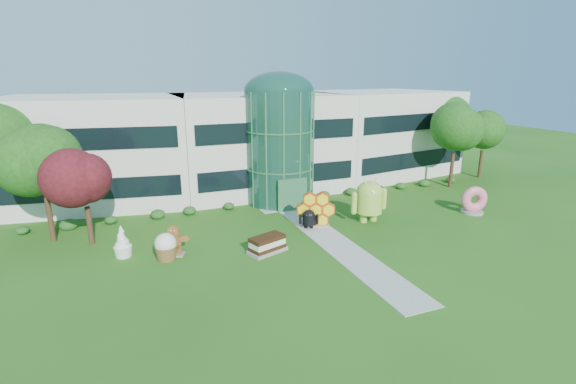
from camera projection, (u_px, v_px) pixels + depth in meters
name	position (u px, v px, depth m)	size (l,w,h in m)	color
ground	(344.00, 250.00, 27.50)	(140.00, 140.00, 0.00)	#215114
building	(258.00, 141.00, 42.27)	(46.00, 15.00, 9.30)	beige
atrium	(279.00, 148.00, 36.85)	(6.00, 6.00, 9.80)	#194738
walkway	(330.00, 239.00, 29.27)	(2.40, 20.00, 0.04)	#9E9E93
tree_red	(86.00, 202.00, 27.77)	(4.00, 4.00, 6.00)	#3F0C14
trees_backdrop	(275.00, 154.00, 37.94)	(52.00, 8.00, 8.40)	#1F4010
android_green	(369.00, 198.00, 32.43)	(3.37, 2.25, 3.82)	#9ECD41
android_black	(309.00, 218.00, 31.15)	(1.52, 1.02, 1.73)	black
donut	(473.00, 200.00, 34.60)	(2.24, 1.08, 2.33)	#E4567B
gingerbread	(174.00, 240.00, 26.51)	(2.23, 0.86, 2.05)	brown
ice_cream_sandwich	(267.00, 244.00, 27.08)	(2.52, 1.26, 1.12)	black
honeycomb	(316.00, 211.00, 31.58)	(3.11, 1.11, 2.44)	yellow
froyo	(122.00, 241.00, 26.32)	(1.21, 1.21, 2.07)	white
cupcake	(166.00, 246.00, 25.98)	(1.44, 1.44, 1.73)	white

